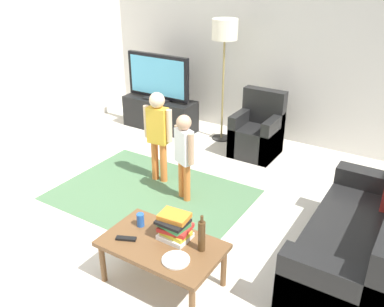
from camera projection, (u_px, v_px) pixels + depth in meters
name	position (u px, v px, depth m)	size (l,w,h in m)	color
ground	(161.00, 232.00, 4.23)	(7.80, 7.80, 0.00)	beige
wall_back	(281.00, 49.00, 5.94)	(6.00, 0.12, 2.70)	silver
area_rug	(151.00, 195.00, 4.89)	(2.20, 1.60, 0.01)	#4C724C
tv_stand	(160.00, 114.00, 6.68)	(1.20, 0.44, 0.50)	black
tv	(158.00, 78.00, 6.40)	(1.10, 0.28, 0.71)	black
couch	(366.00, 244.00, 3.59)	(0.80, 1.80, 0.86)	black
armchair	(258.00, 134.00, 5.80)	(0.60, 0.60, 0.90)	black
floor_lamp	(225.00, 36.00, 5.73)	(0.36, 0.36, 1.78)	#262626
child_near_tv	(158.00, 129.00, 4.92)	(0.38, 0.18, 1.14)	orange
child_center	(184.00, 150.00, 4.56)	(0.32, 0.20, 1.03)	orange
coffee_table	(162.00, 248.00, 3.42)	(1.00, 0.60, 0.42)	brown
book_stack	(175.00, 227.00, 3.42)	(0.28, 0.25, 0.22)	white
bottle	(202.00, 236.00, 3.26)	(0.06, 0.06, 0.32)	#4C3319
tv_remote	(126.00, 239.00, 3.44)	(0.17, 0.05, 0.02)	black
soda_can	(140.00, 220.00, 3.59)	(0.07, 0.07, 0.12)	#2659B2
plate	(176.00, 260.00, 3.20)	(0.22, 0.22, 0.02)	white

